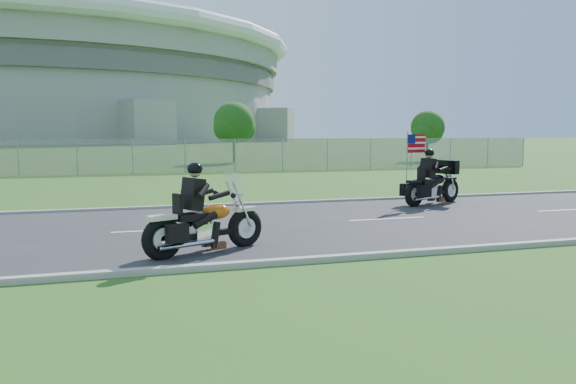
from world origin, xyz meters
name	(u,v)px	position (x,y,z in m)	size (l,w,h in m)	color
ground	(242,228)	(0.00, 0.00, 0.00)	(420.00, 420.00, 0.00)	#2D4D18
road	(242,227)	(0.00, 0.00, 0.02)	(120.00, 8.00, 0.04)	#28282B
curb_north	(214,206)	(0.00, 4.05, 0.05)	(120.00, 0.18, 0.12)	#9E9B93
curb_south	(290,261)	(0.00, -4.05, 0.05)	(120.00, 0.18, 0.12)	#9E9B93
fence	(77,157)	(-5.00, 20.00, 1.00)	(60.00, 0.03, 2.00)	gray
stadium	(54,89)	(-20.00, 170.00, 15.58)	(140.40, 140.40, 29.20)	#A3A099
tree_fence_near	(234,125)	(6.04, 30.04, 2.97)	(3.52, 3.28, 4.75)	#382316
tree_fence_far	(428,129)	(22.04, 28.03, 2.64)	(3.08, 2.87, 4.20)	#382316
motorcycle_lead	(204,225)	(-1.36, -2.78, 0.57)	(2.54, 1.35, 1.81)	black
motorcycle_follow	(433,186)	(6.90, 2.50, 0.63)	(2.61, 1.41, 2.29)	black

